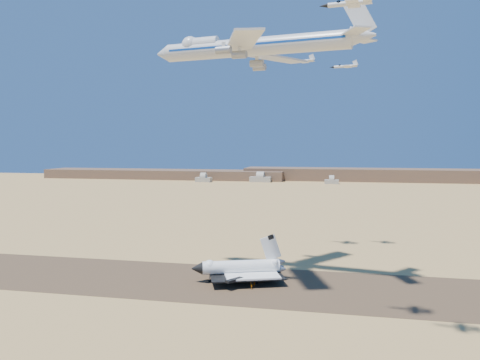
% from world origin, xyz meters
% --- Properties ---
extents(ground, '(1200.00, 1200.00, 0.00)m').
position_xyz_m(ground, '(0.00, 0.00, 0.00)').
color(ground, tan).
rests_on(ground, ground).
extents(runway, '(600.00, 50.00, 0.06)m').
position_xyz_m(runway, '(0.00, 0.00, 0.03)').
color(runway, brown).
rests_on(runway, ground).
extents(ridgeline, '(960.00, 90.00, 18.00)m').
position_xyz_m(ridgeline, '(65.32, 527.31, 7.63)').
color(ridgeline, brown).
rests_on(ridgeline, ground).
extents(hangars, '(200.50, 29.50, 30.00)m').
position_xyz_m(hangars, '(-64.00, 478.43, 4.83)').
color(hangars, '#A59F92').
rests_on(hangars, ground).
extents(shuttle, '(37.53, 30.62, 18.26)m').
position_xyz_m(shuttle, '(10.27, 4.20, 4.91)').
color(shuttle, white).
rests_on(shuttle, runway).
extents(carrier_747, '(88.48, 67.45, 21.96)m').
position_xyz_m(carrier_747, '(12.44, 7.89, 91.11)').
color(carrier_747, silver).
extents(crew_a, '(0.61, 0.77, 1.87)m').
position_xyz_m(crew_a, '(15.85, -2.69, 1.00)').
color(crew_a, '#BF670B').
rests_on(crew_a, runway).
extents(crew_b, '(0.51, 0.86, 1.75)m').
position_xyz_m(crew_b, '(17.09, -1.93, 0.93)').
color(crew_b, '#BF670B').
rests_on(crew_b, runway).
extents(crew_c, '(0.96, 1.19, 1.81)m').
position_xyz_m(crew_c, '(16.68, -5.69, 0.96)').
color(crew_c, '#BF670B').
rests_on(crew_c, runway).
extents(chase_jet_a, '(14.43, 8.01, 3.61)m').
position_xyz_m(chase_jet_a, '(49.25, -40.80, 91.40)').
color(chase_jet_a, silver).
extents(chase_jet_c, '(15.46, 8.81, 3.90)m').
position_xyz_m(chase_jet_c, '(28.64, 61.50, 94.36)').
color(chase_jet_c, silver).
extents(chase_jet_d, '(13.95, 7.87, 3.50)m').
position_xyz_m(chase_jet_d, '(49.93, 67.03, 92.10)').
color(chase_jet_d, silver).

